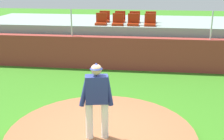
{
  "coord_description": "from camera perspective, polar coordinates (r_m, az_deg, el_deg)",
  "views": [
    {
      "loc": [
        1.01,
        -5.9,
        3.63
      ],
      "look_at": [
        0.0,
        1.99,
        1.11
      ],
      "focal_mm": 46.4,
      "sensor_mm": 36.0,
      "label": 1
    }
  ],
  "objects": [
    {
      "name": "ground_plane",
      "position": [
        7.0,
        -2.13,
        -13.66
      ],
      "size": [
        60.0,
        60.0,
        0.0
      ],
      "primitive_type": "plane",
      "color": "#33751B"
    },
    {
      "name": "pitchers_mound",
      "position": [
        6.95,
        -2.14,
        -12.92
      ],
      "size": [
        4.42,
        4.42,
        0.21
      ],
      "primitive_type": "cylinder",
      "color": "#955A39",
      "rests_on": "ground_plane"
    },
    {
      "name": "pitcher",
      "position": [
        6.26,
        -3.03,
        -5.05
      ],
      "size": [
        0.75,
        0.34,
        1.75
      ],
      "rotation": [
        0.0,
        0.0,
        0.2
      ],
      "color": "white",
      "rests_on": "pitchers_mound"
    },
    {
      "name": "brick_barrier",
      "position": [
        12.0,
        2.25,
        3.31
      ],
      "size": [
        15.4,
        0.4,
        1.35
      ],
      "primitive_type": "cube",
      "color": "maroon",
      "rests_on": "ground_plane"
    },
    {
      "name": "fence_post_left",
      "position": [
        12.13,
        -8.0,
        9.23
      ],
      "size": [
        0.06,
        0.06,
        1.1
      ],
      "primitive_type": "cylinder",
      "color": "silver",
      "rests_on": "brick_barrier"
    },
    {
      "name": "fence_post_right",
      "position": [
        11.96,
        19.04,
        8.33
      ],
      "size": [
        0.06,
        0.06,
        1.1
      ],
      "primitive_type": "cylinder",
      "color": "silver",
      "rests_on": "brick_barrier"
    },
    {
      "name": "bleacher_platform",
      "position": [
        14.41,
        3.16,
        6.42
      ],
      "size": [
        13.93,
        4.22,
        1.7
      ],
      "primitive_type": "cube",
      "color": "gray",
      "rests_on": "ground_plane"
    },
    {
      "name": "stadium_chair_0",
      "position": [
        12.81,
        -2.14,
        9.61
      ],
      "size": [
        0.48,
        0.44,
        0.5
      ],
      "rotation": [
        0.0,
        0.0,
        3.14
      ],
      "color": "#99240B",
      "rests_on": "bleacher_platform"
    },
    {
      "name": "stadium_chair_1",
      "position": [
        12.69,
        1.17,
        9.54
      ],
      "size": [
        0.48,
        0.44,
        0.5
      ],
      "rotation": [
        0.0,
        0.0,
        3.14
      ],
      "color": "#99240B",
      "rests_on": "bleacher_platform"
    },
    {
      "name": "stadium_chair_2",
      "position": [
        12.64,
        4.21,
        9.46
      ],
      "size": [
        0.48,
        0.44,
        0.5
      ],
      "rotation": [
        0.0,
        0.0,
        3.14
      ],
      "color": "#99240B",
      "rests_on": "bleacher_platform"
    },
    {
      "name": "stadium_chair_3",
      "position": [
        12.62,
        7.5,
        9.35
      ],
      "size": [
        0.48,
        0.44,
        0.5
      ],
      "rotation": [
        0.0,
        0.0,
        3.14
      ],
      "color": "#99240B",
      "rests_on": "bleacher_platform"
    },
    {
      "name": "stadium_chair_4",
      "position": [
        13.69,
        -1.5,
        10.12
      ],
      "size": [
        0.48,
        0.44,
        0.5
      ],
      "rotation": [
        0.0,
        0.0,
        3.14
      ],
      "color": "#99240B",
      "rests_on": "bleacher_platform"
    },
    {
      "name": "stadium_chair_5",
      "position": [
        13.61,
        1.58,
        10.08
      ],
      "size": [
        0.48,
        0.44,
        0.5
      ],
      "rotation": [
        0.0,
        0.0,
        3.14
      ],
      "color": "#99240B",
      "rests_on": "bleacher_platform"
    },
    {
      "name": "stadium_chair_6",
      "position": [
        13.55,
        4.48,
        10.0
      ],
      "size": [
        0.48,
        0.44,
        0.5
      ],
      "rotation": [
        0.0,
        0.0,
        3.14
      ],
      "color": "#99240B",
      "rests_on": "bleacher_platform"
    },
    {
      "name": "stadium_chair_7",
      "position": [
        13.53,
        7.62,
        9.89
      ],
      "size": [
        0.48,
        0.44,
        0.5
      ],
      "rotation": [
        0.0,
        0.0,
        3.14
      ],
      "color": "#99240B",
      "rests_on": "bleacher_platform"
    }
  ]
}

